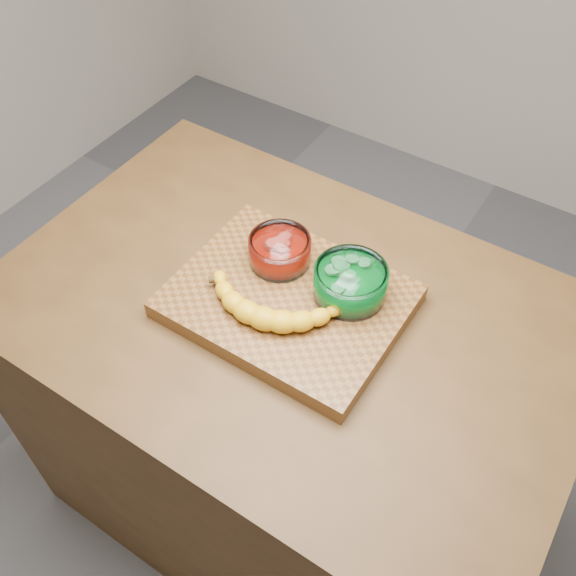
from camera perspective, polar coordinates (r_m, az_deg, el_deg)
The scene contains 6 objects.
ground at distance 2.08m, azimuth -0.00°, elevation -17.69°, with size 3.50×3.50×0.00m, color #59595D.
counter at distance 1.68m, azimuth -0.00°, elevation -11.55°, with size 1.20×0.80×0.90m, color #4D3117.
cutting_board at distance 1.29m, azimuth -0.00°, elevation -1.17°, with size 0.45×0.35×0.04m, color brown.
bowl_red at distance 1.31m, azimuth -0.73°, elevation 3.36°, with size 0.13×0.13×0.06m.
bowl_green at distance 1.26m, azimuth 5.56°, elevation 0.49°, with size 0.14×0.14×0.07m.
banana at distance 1.24m, azimuth -1.60°, elevation -1.10°, with size 0.30×0.16×0.04m, color gold, non-canonical shape.
Camera 1 is at (0.45, -0.69, 1.91)m, focal length 40.00 mm.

